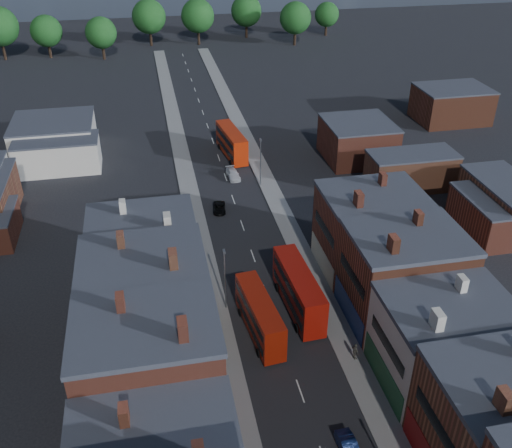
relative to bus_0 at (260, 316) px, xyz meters
name	(u,v)px	position (x,y,z in m)	size (l,w,h in m)	color
pavement_west	(196,223)	(-4.29, 24.99, -2.44)	(3.00, 200.00, 0.12)	gray
pavement_east	(283,214)	(8.71, 24.99, -2.44)	(3.00, 200.00, 0.12)	gray
lamp_post_2	(225,276)	(-2.99, 4.99, 2.20)	(0.25, 0.70, 8.12)	slate
lamp_post_3	(261,159)	(7.41, 34.99, 2.20)	(0.25, 0.70, 8.12)	slate
bus_0	(260,316)	(0.00, 0.00, 0.00)	(3.58, 10.94, 4.64)	#9D1A09
bus_1	(299,290)	(5.23, 3.22, 0.27)	(3.51, 12.02, 5.13)	#B1140A
bus_2	(232,142)	(4.68, 47.28, 0.18)	(4.08, 11.76, 4.97)	#AD2207
car_2	(219,208)	(-0.44, 27.88, -1.96)	(1.81, 3.92, 1.09)	black
car_3	(233,174)	(3.43, 38.56, -1.84)	(1.85, 4.55, 1.32)	white
ped_3	(355,351)	(8.91, -5.93, -1.40)	(1.15, 0.52, 1.97)	#5B584E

